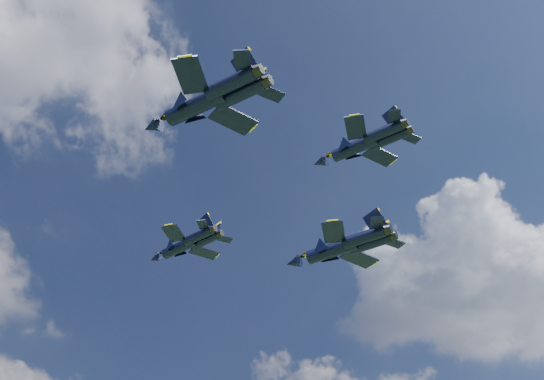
{
  "coord_description": "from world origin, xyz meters",
  "views": [
    {
      "loc": [
        -32.58,
        -55.43,
        12.42
      ],
      "look_at": [
        3.08,
        3.67,
        65.75
      ],
      "focal_mm": 45.0,
      "sensor_mm": 36.0,
      "label": 1
    }
  ],
  "objects_px": {
    "jet_right": "(329,251)",
    "jet_slot": "(352,148)",
    "jet_left": "(192,107)",
    "jet_lead": "(178,248)"
  },
  "relations": [
    {
      "from": "jet_right",
      "to": "jet_slot",
      "type": "bearing_deg",
      "value": -144.1
    },
    {
      "from": "jet_left",
      "to": "jet_right",
      "type": "xyz_separation_m",
      "value": [
        27.92,
        12.94,
        -3.18
      ]
    },
    {
      "from": "jet_right",
      "to": "jet_slot",
      "type": "xyz_separation_m",
      "value": [
        -9.07,
        -17.96,
        1.66
      ]
    },
    {
      "from": "jet_left",
      "to": "jet_lead",
      "type": "bearing_deg",
      "value": 41.37
    },
    {
      "from": "jet_left",
      "to": "jet_slot",
      "type": "relative_size",
      "value": 1.32
    },
    {
      "from": "jet_right",
      "to": "jet_left",
      "type": "bearing_deg",
      "value": 177.57
    },
    {
      "from": "jet_slot",
      "to": "jet_lead",
      "type": "bearing_deg",
      "value": 84.28
    },
    {
      "from": "jet_left",
      "to": "jet_slot",
      "type": "height_order",
      "value": "jet_left"
    },
    {
      "from": "jet_lead",
      "to": "jet_right",
      "type": "relative_size",
      "value": 0.78
    },
    {
      "from": "jet_lead",
      "to": "jet_left",
      "type": "xyz_separation_m",
      "value": [
        -9.15,
        -22.99,
        3.36
      ]
    }
  ]
}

